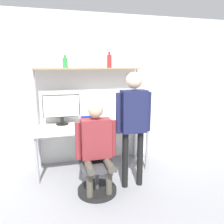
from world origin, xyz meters
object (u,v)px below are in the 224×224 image
laptop (90,125)px  bottle_green (65,63)px  monitor (61,108)px  bottle_red (109,61)px  person_standing (134,116)px  office_chair (96,174)px  cell_phone (106,128)px  person_seated (97,142)px

laptop → bottle_green: bearing=129.6°
monitor → bottle_red: (0.86, 0.01, 0.80)m
person_standing → laptop: bearing=133.2°
monitor → bottle_red: bearing=0.4°
bottle_green → monitor: bearing=-176.0°
bottle_green → bottle_red: (0.77, -0.00, 0.03)m
laptop → office_chair: bearing=-91.3°
office_chair → bottle_red: bearing=65.2°
monitor → person_standing: person_standing is taller
monitor → bottle_green: size_ratio=3.05×
bottle_green → bottle_red: 0.77m
laptop → person_standing: (0.54, -0.57, 0.25)m
cell_phone → person_seated: size_ratio=0.11×
monitor → cell_phone: 0.87m
laptop → person_seated: 0.63m
person_standing → bottle_green: (-0.87, 0.97, 0.75)m
monitor → laptop: size_ratio=1.99×
laptop → person_seated: (-0.01, -0.62, -0.07)m
monitor → person_seated: bearing=-67.8°
laptop → person_standing: 0.83m
cell_phone → bottle_red: size_ratio=0.54×
monitor → bottle_green: 0.77m
person_standing → bottle_green: size_ratio=8.30×
bottle_green → bottle_red: bottle_red is taller
cell_phone → office_chair: size_ratio=0.17×
laptop → cell_phone: (0.26, -0.06, -0.06)m
bottle_red → cell_phone: bearing=-110.8°
cell_phone → office_chair: 0.78m
bottle_green → person_standing: bearing=-48.2°
laptop → person_standing: size_ratio=0.18×
monitor → person_seated: person_seated is taller
cell_phone → bottle_green: bearing=142.2°
person_seated → person_standing: person_standing is taller
cell_phone → bottle_red: 1.19m
laptop → bottle_green: 1.13m
laptop → person_seated: person_seated is taller
cell_phone → bottle_red: bearing=69.2°
laptop → cell_phone: laptop is taller
office_chair → bottle_red: size_ratio=3.22×
person_seated → person_standing: size_ratio=0.77×
office_chair → person_standing: 0.99m
cell_phone → person_standing: person_standing is taller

